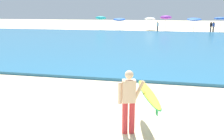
# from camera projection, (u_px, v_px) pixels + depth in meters

# --- Properties ---
(ground_plane) EXTENTS (160.00, 160.00, 0.00)m
(ground_plane) POSITION_uv_depth(u_px,v_px,m) (73.00, 118.00, 7.54)
(ground_plane) COLOR beige
(sea) EXTENTS (120.00, 28.00, 0.14)m
(sea) POSITION_uv_depth(u_px,v_px,m) (139.00, 43.00, 24.86)
(sea) COLOR teal
(sea) RESTS_ON ground
(surfer_with_board) EXTENTS (1.25, 2.57, 1.73)m
(surfer_with_board) POSITION_uv_depth(u_px,v_px,m) (138.00, 96.00, 6.42)
(surfer_with_board) COLOR red
(surfer_with_board) RESTS_ON ground
(beach_umbrella_0) EXTENTS (1.81, 1.85, 2.36)m
(beach_umbrella_0) POSITION_uv_depth(u_px,v_px,m) (101.00, 18.00, 41.45)
(beach_umbrella_0) COLOR beige
(beach_umbrella_0) RESTS_ON ground
(beach_umbrella_1) EXTENTS (2.03, 2.05, 2.06)m
(beach_umbrella_1) POSITION_uv_depth(u_px,v_px,m) (119.00, 19.00, 40.68)
(beach_umbrella_1) COLOR beige
(beach_umbrella_1) RESTS_ON ground
(beach_umbrella_2) EXTENTS (1.79, 1.80, 2.12)m
(beach_umbrella_2) POSITION_uv_depth(u_px,v_px,m) (150.00, 19.00, 41.24)
(beach_umbrella_2) COLOR beige
(beach_umbrella_2) RESTS_ON ground
(beach_umbrella_3) EXTENTS (1.83, 1.88, 2.53)m
(beach_umbrella_3) POSITION_uv_depth(u_px,v_px,m) (166.00, 17.00, 39.28)
(beach_umbrella_3) COLOR beige
(beach_umbrella_3) RESTS_ON ground
(beach_umbrella_4) EXTENTS (2.17, 2.20, 2.21)m
(beach_umbrella_4) POSITION_uv_depth(u_px,v_px,m) (194.00, 19.00, 37.65)
(beach_umbrella_4) COLOR beige
(beach_umbrella_4) RESTS_ON ground
(beach_umbrella_5) EXTENTS (2.03, 2.06, 2.34)m
(beach_umbrella_5) POSITION_uv_depth(u_px,v_px,m) (221.00, 18.00, 36.82)
(beach_umbrella_5) COLOR beige
(beach_umbrella_5) RESTS_ON ground
(beachgoer_near_row_left) EXTENTS (0.32, 0.20, 1.58)m
(beachgoer_near_row_left) POSITION_uv_depth(u_px,v_px,m) (158.00, 26.00, 38.16)
(beachgoer_near_row_left) COLOR #383842
(beachgoer_near_row_left) RESTS_ON ground
(beachgoer_near_row_mid) EXTENTS (0.32, 0.20, 1.58)m
(beachgoer_near_row_mid) POSITION_uv_depth(u_px,v_px,m) (213.00, 27.00, 37.27)
(beachgoer_near_row_mid) COLOR #383842
(beachgoer_near_row_mid) RESTS_ON ground
(beachgoer_near_row_right) EXTENTS (0.32, 0.20, 1.58)m
(beachgoer_near_row_right) POSITION_uv_depth(u_px,v_px,m) (211.00, 26.00, 37.63)
(beachgoer_near_row_right) COLOR #383842
(beachgoer_near_row_right) RESTS_ON ground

